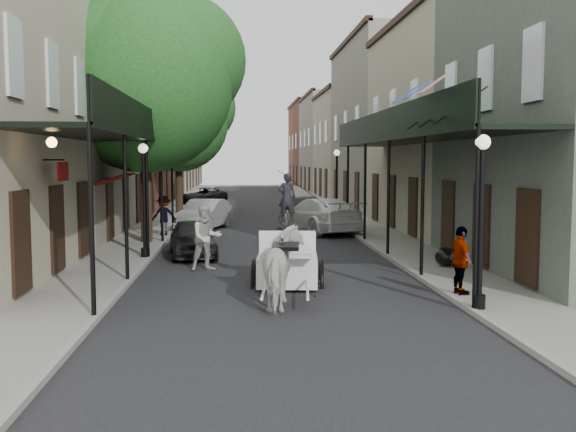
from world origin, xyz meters
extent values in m
plane|color=gray|center=(0.00, 0.00, 0.00)|extent=(140.00, 140.00, 0.00)
cube|color=black|center=(0.00, 20.00, 0.01)|extent=(8.00, 90.00, 0.01)
cube|color=gray|center=(-5.00, 20.00, 0.06)|extent=(2.20, 90.00, 0.12)
cube|color=gray|center=(5.00, 20.00, 0.06)|extent=(2.20, 90.00, 0.12)
cube|color=#ABA289|center=(-8.60, 30.00, 5.25)|extent=(5.00, 80.00, 10.50)
cube|color=gray|center=(8.60, 30.00, 5.25)|extent=(5.00, 80.00, 10.50)
cube|color=black|center=(-5.00, 7.00, 4.00)|extent=(2.20, 18.00, 0.12)
cube|color=black|center=(-3.95, 7.00, 4.50)|extent=(0.06, 18.00, 1.00)
cylinder|color=black|center=(-4.00, -2.00, 2.12)|extent=(0.10, 0.10, 4.00)
cylinder|color=black|center=(-4.00, 6.00, 2.12)|extent=(0.10, 0.10, 4.00)
cylinder|color=black|center=(-4.00, 14.00, 2.12)|extent=(0.10, 0.10, 4.00)
cube|color=black|center=(5.00, 7.00, 4.00)|extent=(2.20, 18.00, 0.12)
cube|color=black|center=(3.95, 7.00, 4.50)|extent=(0.06, 18.00, 1.00)
cylinder|color=black|center=(4.00, -2.00, 2.12)|extent=(0.10, 0.10, 4.00)
cylinder|color=black|center=(4.00, 6.00, 2.12)|extent=(0.10, 0.10, 4.00)
cylinder|color=black|center=(4.00, 14.00, 2.12)|extent=(0.10, 0.10, 4.00)
cylinder|color=#382619|center=(-4.60, 10.00, 2.92)|extent=(0.44, 0.44, 5.60)
sphere|color=#184D1F|center=(-4.60, 10.00, 6.20)|extent=(6.80, 6.80, 6.80)
sphere|color=#184D1F|center=(-3.24, 10.60, 7.20)|extent=(5.10, 5.10, 5.10)
cylinder|color=#382619|center=(-4.60, 24.00, 2.64)|extent=(0.44, 0.44, 5.04)
sphere|color=#184D1F|center=(-4.60, 24.00, 5.58)|extent=(6.00, 6.00, 6.00)
sphere|color=#184D1F|center=(-3.40, 24.60, 6.48)|extent=(4.50, 4.50, 4.50)
cylinder|color=black|center=(4.10, -2.00, 0.27)|extent=(0.28, 0.28, 0.30)
cylinder|color=black|center=(4.10, -2.00, 1.82)|extent=(0.12, 0.12, 3.40)
sphere|color=white|center=(4.10, -2.00, 3.67)|extent=(0.32, 0.32, 0.32)
cylinder|color=black|center=(-4.10, 6.00, 0.27)|extent=(0.28, 0.28, 0.30)
cylinder|color=black|center=(-4.10, 6.00, 1.82)|extent=(0.12, 0.12, 3.40)
sphere|color=white|center=(-4.10, 6.00, 3.67)|extent=(0.32, 0.32, 0.32)
cylinder|color=black|center=(4.10, 18.00, 0.27)|extent=(0.28, 0.28, 0.30)
cylinder|color=black|center=(4.10, 18.00, 1.82)|extent=(0.12, 0.12, 3.40)
sphere|color=white|center=(4.10, 18.00, 3.67)|extent=(0.32, 0.32, 0.32)
imported|color=silver|center=(0.01, -1.00, 0.90)|extent=(1.16, 2.20, 1.79)
torus|color=black|center=(-0.57, 2.22, 0.67)|extent=(0.23, 1.40, 1.40)
torus|color=black|center=(1.20, 2.05, 0.67)|extent=(0.23, 1.40, 1.40)
torus|color=black|center=(-0.50, 0.69, 0.35)|extent=(0.14, 0.73, 0.73)
torus|color=black|center=(0.84, 0.56, 0.35)|extent=(0.14, 0.73, 0.73)
cube|color=white|center=(0.29, 1.92, 1.14)|extent=(1.70, 2.09, 0.76)
cube|color=white|center=(0.18, 0.78, 1.68)|extent=(1.35, 0.72, 0.13)
cube|color=white|center=(0.16, 0.51, 2.01)|extent=(1.31, 0.23, 0.54)
imported|color=black|center=(0.18, 0.78, 2.36)|extent=(0.47, 0.33, 1.22)
imported|color=#B2B4A9|center=(-2.00, 3.97, 0.99)|extent=(1.17, 1.06, 1.97)
imported|color=gray|center=(-4.20, 12.22, 0.95)|extent=(1.18, 0.83, 1.66)
imported|color=gray|center=(4.20, -0.56, 0.93)|extent=(0.51, 0.99, 1.62)
imported|color=black|center=(-2.60, 6.79, 0.63)|extent=(1.97, 3.89, 1.27)
imported|color=#A2A2A7|center=(-2.64, 15.28, 0.71)|extent=(2.64, 4.58, 1.43)
imported|color=black|center=(-3.60, 32.46, 0.63)|extent=(3.79, 5.01, 1.26)
imported|color=white|center=(2.60, 13.66, 0.79)|extent=(3.93, 5.88, 1.58)
imported|color=black|center=(2.60, 19.24, 0.73)|extent=(2.79, 4.58, 1.46)
ellipsoid|color=black|center=(5.17, 3.42, 0.41)|extent=(0.67, 0.67, 0.57)
ellipsoid|color=black|center=(5.47, 3.87, 0.36)|extent=(0.59, 0.59, 0.47)
camera|label=1|loc=(-1.03, -15.17, 3.30)|focal=40.00mm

